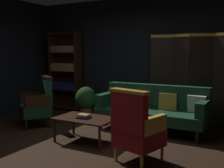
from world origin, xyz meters
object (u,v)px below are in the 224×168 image
(coffee_table, at_px, (85,120))
(potted_plant, at_px, (86,101))
(velvet_couch, at_px, (153,107))
(book_navy_cloth, at_px, (84,117))
(folding_screen, at_px, (200,79))
(book_tan_leather, at_px, (84,115))
(bookshelf, at_px, (66,70))
(armchair_gilt_accent, at_px, (136,128))
(armchair_wing_left, at_px, (38,103))

(coffee_table, height_order, potted_plant, potted_plant)
(velvet_couch, bearing_deg, coffee_table, -121.36)
(coffee_table, relative_size, book_navy_cloth, 4.71)
(folding_screen, relative_size, book_tan_leather, 11.43)
(bookshelf, xyz_separation_m, book_navy_cloth, (1.95, -2.02, -0.62))
(folding_screen, relative_size, bookshelf, 1.05)
(armchair_gilt_accent, bearing_deg, potted_plant, 139.40)
(armchair_gilt_accent, distance_m, book_tan_leather, 1.19)
(armchair_gilt_accent, distance_m, armchair_wing_left, 2.67)
(velvet_couch, distance_m, armchair_gilt_accent, 1.69)
(bookshelf, distance_m, book_navy_cloth, 2.87)
(book_tan_leather, bearing_deg, bookshelf, 133.97)
(folding_screen, xyz_separation_m, velvet_couch, (-0.76, -0.65, -0.53))
(armchair_wing_left, bearing_deg, velvet_couch, 21.52)
(potted_plant, bearing_deg, bookshelf, 147.95)
(coffee_table, bearing_deg, armchair_gilt_accent, -19.99)
(armchair_gilt_accent, xyz_separation_m, potted_plant, (-1.99, 1.71, -0.06))
(book_navy_cloth, bearing_deg, book_tan_leather, -90.00)
(bookshelf, bearing_deg, folding_screen, -1.53)
(armchair_wing_left, relative_size, book_navy_cloth, 4.90)
(folding_screen, bearing_deg, armchair_gilt_accent, -99.57)
(potted_plant, bearing_deg, armchair_wing_left, -121.47)
(armchair_wing_left, height_order, book_navy_cloth, armchair_wing_left)
(folding_screen, height_order, armchair_wing_left, folding_screen)
(folding_screen, xyz_separation_m, coffee_table, (-1.52, -1.88, -0.61))
(velvet_couch, xyz_separation_m, armchair_wing_left, (-2.18, -0.86, 0.03))
(book_navy_cloth, bearing_deg, coffee_table, 91.02)
(bookshelf, xyz_separation_m, coffee_table, (1.95, -1.98, -0.69))
(potted_plant, distance_m, book_navy_cloth, 1.59)
(folding_screen, relative_size, velvet_couch, 1.02)
(coffee_table, height_order, book_navy_cloth, book_navy_cloth)
(coffee_table, relative_size, armchair_wing_left, 0.96)
(bookshelf, relative_size, book_navy_cloth, 9.66)
(book_navy_cloth, bearing_deg, potted_plant, 122.80)
(book_navy_cloth, height_order, book_tan_leather, book_tan_leather)
(potted_plant, height_order, book_navy_cloth, potted_plant)
(folding_screen, bearing_deg, book_navy_cloth, -128.19)
(armchair_wing_left, relative_size, book_tan_leather, 5.50)
(coffee_table, xyz_separation_m, potted_plant, (-0.86, 1.30, 0.06))
(folding_screen, height_order, potted_plant, folding_screen)
(coffee_table, bearing_deg, velvet_couch, 58.64)
(velvet_couch, xyz_separation_m, coffee_table, (-0.75, -1.24, -0.08))
(book_navy_cloth, bearing_deg, armchair_gilt_accent, -18.05)
(velvet_couch, relative_size, potted_plant, 2.82)
(velvet_couch, height_order, armchair_wing_left, armchair_wing_left)
(book_tan_leather, bearing_deg, folding_screen, 51.81)
(velvet_couch, bearing_deg, bookshelf, 164.69)
(folding_screen, height_order, coffee_table, folding_screen)
(potted_plant, bearing_deg, armchair_gilt_accent, -40.60)
(book_tan_leather, bearing_deg, velvet_couch, 59.53)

